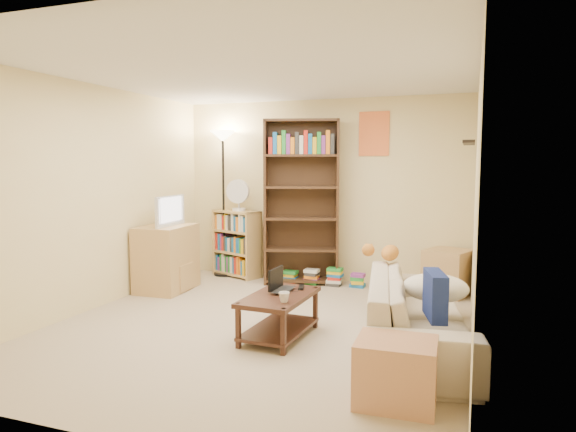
{
  "coord_description": "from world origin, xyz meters",
  "views": [
    {
      "loc": [
        1.97,
        -4.6,
        1.62
      ],
      "look_at": [
        0.06,
        0.7,
        1.05
      ],
      "focal_mm": 32.0,
      "sensor_mm": 36.0,
      "label": 1
    }
  ],
  "objects_px": {
    "coffee_table": "(279,310)",
    "laptop": "(289,291)",
    "tv_stand": "(167,258)",
    "tall_bookshelf": "(301,198)",
    "tabby_cat": "(386,252)",
    "side_table": "(448,272)",
    "sofa": "(417,313)",
    "floor_lamp": "(223,161)",
    "short_bookshelf": "(237,243)",
    "mug": "(284,297)",
    "television": "(165,211)",
    "end_cabinet": "(396,372)",
    "desk_fan": "(238,195)"
  },
  "relations": [
    {
      "from": "tv_stand",
      "to": "tall_bookshelf",
      "type": "distance_m",
      "value": 1.93
    },
    {
      "from": "side_table",
      "to": "end_cabinet",
      "type": "bearing_deg",
      "value": -93.49
    },
    {
      "from": "tv_stand",
      "to": "short_bookshelf",
      "type": "relative_size",
      "value": 0.88
    },
    {
      "from": "sofa",
      "to": "end_cabinet",
      "type": "distance_m",
      "value": 1.15
    },
    {
      "from": "tabby_cat",
      "to": "coffee_table",
      "type": "distance_m",
      "value": 1.33
    },
    {
      "from": "tabby_cat",
      "to": "tall_bookshelf",
      "type": "bearing_deg",
      "value": 137.67
    },
    {
      "from": "mug",
      "to": "tabby_cat",
      "type": "bearing_deg",
      "value": 58.68
    },
    {
      "from": "coffee_table",
      "to": "television",
      "type": "xyz_separation_m",
      "value": [
        -2.01,
        1.21,
        0.77
      ]
    },
    {
      "from": "laptop",
      "to": "tv_stand",
      "type": "height_order",
      "value": "tv_stand"
    },
    {
      "from": "sofa",
      "to": "tall_bookshelf",
      "type": "bearing_deg",
      "value": 32.14
    },
    {
      "from": "television",
      "to": "coffee_table",
      "type": "bearing_deg",
      "value": -123.7
    },
    {
      "from": "mug",
      "to": "television",
      "type": "relative_size",
      "value": 0.19
    },
    {
      "from": "mug",
      "to": "tall_bookshelf",
      "type": "distance_m",
      "value": 2.56
    },
    {
      "from": "tv_stand",
      "to": "end_cabinet",
      "type": "xyz_separation_m",
      "value": [
        3.23,
        -2.19,
        -0.2
      ]
    },
    {
      "from": "tv_stand",
      "to": "sofa",
      "type": "bearing_deg",
      "value": -20.45
    },
    {
      "from": "short_bookshelf",
      "to": "coffee_table",
      "type": "bearing_deg",
      "value": -34.02
    },
    {
      "from": "television",
      "to": "desk_fan",
      "type": "distance_m",
      "value": 1.16
    },
    {
      "from": "laptop",
      "to": "mug",
      "type": "distance_m",
      "value": 0.36
    },
    {
      "from": "short_bookshelf",
      "to": "side_table",
      "type": "distance_m",
      "value": 2.94
    },
    {
      "from": "sofa",
      "to": "tv_stand",
      "type": "height_order",
      "value": "tv_stand"
    },
    {
      "from": "sofa",
      "to": "side_table",
      "type": "height_order",
      "value": "sofa"
    },
    {
      "from": "laptop",
      "to": "tv_stand",
      "type": "distance_m",
      "value": 2.33
    },
    {
      "from": "coffee_table",
      "to": "end_cabinet",
      "type": "distance_m",
      "value": 1.57
    },
    {
      "from": "coffee_table",
      "to": "laptop",
      "type": "distance_m",
      "value": 0.21
    },
    {
      "from": "floor_lamp",
      "to": "laptop",
      "type": "bearing_deg",
      "value": -50.51
    },
    {
      "from": "mug",
      "to": "floor_lamp",
      "type": "xyz_separation_m",
      "value": [
        -1.86,
        2.5,
        1.22
      ]
    },
    {
      "from": "tabby_cat",
      "to": "side_table",
      "type": "height_order",
      "value": "tabby_cat"
    },
    {
      "from": "tall_bookshelf",
      "to": "floor_lamp",
      "type": "relative_size",
      "value": 1.05
    },
    {
      "from": "coffee_table",
      "to": "short_bookshelf",
      "type": "distance_m",
      "value": 2.74
    },
    {
      "from": "tabby_cat",
      "to": "mug",
      "type": "distance_m",
      "value": 1.38
    },
    {
      "from": "tabby_cat",
      "to": "tv_stand",
      "type": "distance_m",
      "value": 2.88
    },
    {
      "from": "sofa",
      "to": "tall_bookshelf",
      "type": "distance_m",
      "value": 2.77
    },
    {
      "from": "sofa",
      "to": "tabby_cat",
      "type": "distance_m",
      "value": 0.95
    },
    {
      "from": "mug",
      "to": "end_cabinet",
      "type": "bearing_deg",
      "value": -34.8
    },
    {
      "from": "laptop",
      "to": "tv_stand",
      "type": "xyz_separation_m",
      "value": [
        -2.06,
        1.09,
        -0.0
      ]
    },
    {
      "from": "tv_stand",
      "to": "tabby_cat",
      "type": "bearing_deg",
      "value": -8.22
    },
    {
      "from": "coffee_table",
      "to": "tall_bookshelf",
      "type": "bearing_deg",
      "value": 105.84
    },
    {
      "from": "tabby_cat",
      "to": "mug",
      "type": "height_order",
      "value": "tabby_cat"
    },
    {
      "from": "short_bookshelf",
      "to": "desk_fan",
      "type": "bearing_deg",
      "value": -18.55
    },
    {
      "from": "sofa",
      "to": "tv_stand",
      "type": "distance_m",
      "value": 3.42
    },
    {
      "from": "laptop",
      "to": "floor_lamp",
      "type": "distance_m",
      "value": 3.06
    },
    {
      "from": "coffee_table",
      "to": "short_bookshelf",
      "type": "height_order",
      "value": "short_bookshelf"
    },
    {
      "from": "sofa",
      "to": "television",
      "type": "bearing_deg",
      "value": 63.1
    },
    {
      "from": "short_bookshelf",
      "to": "floor_lamp",
      "type": "xyz_separation_m",
      "value": [
        -0.2,
        0.0,
        1.19
      ]
    },
    {
      "from": "side_table",
      "to": "desk_fan",
      "type": "bearing_deg",
      "value": 179.32
    },
    {
      "from": "mug",
      "to": "television",
      "type": "bearing_deg",
      "value": 146.13
    },
    {
      "from": "short_bookshelf",
      "to": "television",
      "type": "bearing_deg",
      "value": -92.49
    },
    {
      "from": "laptop",
      "to": "tv_stand",
      "type": "bearing_deg",
      "value": 61.83
    },
    {
      "from": "tabby_cat",
      "to": "short_bookshelf",
      "type": "bearing_deg",
      "value": 150.42
    },
    {
      "from": "tall_bookshelf",
      "to": "side_table",
      "type": "distance_m",
      "value": 2.1
    }
  ]
}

